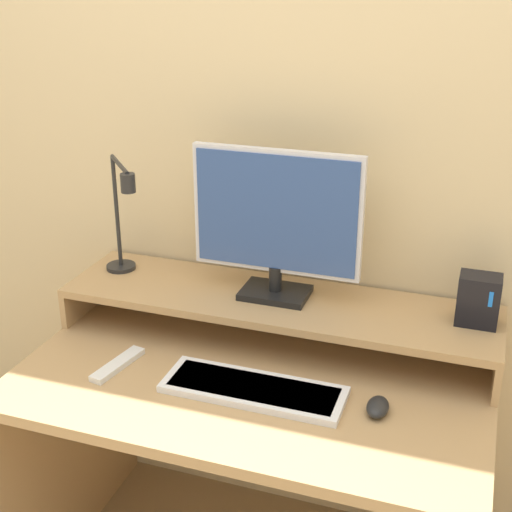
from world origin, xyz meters
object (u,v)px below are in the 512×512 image
desk_lamp (122,220)px  router_dock (478,300)px  mouse (378,407)px  keyboard (254,389)px  remote_control (118,365)px  monitor (276,220)px

desk_lamp → router_dock: bearing=2.3°
mouse → keyboard: bearing=-177.0°
router_dock → mouse: (-0.19, -0.29, -0.17)m
mouse → remote_control: 0.68m
desk_lamp → keyboard: bearing=-28.9°
desk_lamp → monitor: bearing=3.5°
router_dock → remote_control: (-0.87, -0.31, -0.18)m
monitor → remote_control: size_ratio=2.51×
remote_control → mouse: bearing=1.7°
desk_lamp → keyboard: (0.49, -0.27, -0.29)m
monitor → desk_lamp: size_ratio=1.31×
remote_control → keyboard: bearing=0.7°
desk_lamp → mouse: 0.88m
monitor → desk_lamp: monitor is taller
remote_control → desk_lamp: bearing=112.7°
monitor → mouse: (0.34, -0.28, -0.33)m
keyboard → mouse: size_ratio=5.30×
monitor → remote_control: bearing=-137.9°
desk_lamp → keyboard: desk_lamp is taller
desk_lamp → keyboard: size_ratio=0.78×
desk_lamp → router_dock: size_ratio=2.64×
desk_lamp → remote_control: (0.11, -0.27, -0.29)m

